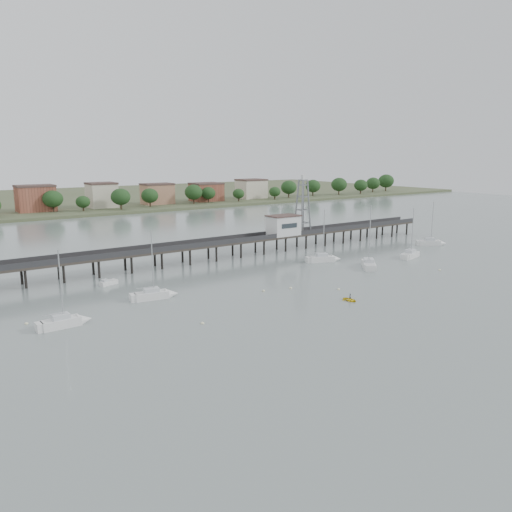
{
  "coord_description": "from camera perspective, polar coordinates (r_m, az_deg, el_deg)",
  "views": [
    {
      "loc": [
        -55.29,
        -41.24,
        24.9
      ],
      "look_at": [
        3.53,
        42.0,
        4.0
      ],
      "focal_mm": 35.0,
      "sensor_mm": 36.0,
      "label": 1
    }
  ],
  "objects": [
    {
      "name": "ground_plane",
      "position": [
        73.34,
        17.14,
        -8.8
      ],
      "size": [
        500.0,
        500.0,
        0.0
      ],
      "primitive_type": "plane",
      "color": "slate",
      "rests_on": "ground"
    },
    {
      "name": "pier",
      "position": [
        117.28,
        -6.5,
        1.14
      ],
      "size": [
        150.0,
        5.0,
        5.5
      ],
      "color": "#2D2823",
      "rests_on": "ground"
    },
    {
      "name": "pier_building",
      "position": [
        130.5,
        3.15,
        3.54
      ],
      "size": [
        8.4,
        5.4,
        5.3
      ],
      "color": "silver",
      "rests_on": "ground"
    },
    {
      "name": "lattice_tower",
      "position": [
        134.07,
        5.36,
        5.63
      ],
      "size": [
        3.2,
        3.2,
        15.5
      ],
      "color": "slate",
      "rests_on": "ground"
    },
    {
      "name": "sailboat_b",
      "position": [
        89.54,
        -11.12,
        -4.35
      ],
      "size": [
        7.99,
        3.38,
        12.84
      ],
      "rotation": [
        0.0,
        0.0,
        -0.15
      ],
      "color": "white",
      "rests_on": "ground"
    },
    {
      "name": "sailboat_c",
      "position": [
        115.59,
        12.67,
        -0.82
      ],
      "size": [
        7.89,
        8.43,
        14.71
      ],
      "rotation": [
        0.0,
        0.0,
        0.85
      ],
      "color": "white",
      "rests_on": "ground"
    },
    {
      "name": "sailboat_a",
      "position": [
        79.14,
        -20.63,
        -7.03
      ],
      "size": [
        7.39,
        2.45,
        12.16
      ],
      "rotation": [
        0.0,
        0.0,
        0.04
      ],
      "color": "white",
      "rests_on": "ground"
    },
    {
      "name": "sailboat_d",
      "position": [
        128.67,
        17.43,
        0.18
      ],
      "size": [
        8.1,
        4.09,
        12.91
      ],
      "rotation": [
        0.0,
        0.0,
        0.24
      ],
      "color": "white",
      "rests_on": "ground"
    },
    {
      "name": "sailboat_e",
      "position": [
        147.39,
        19.63,
        1.44
      ],
      "size": [
        7.59,
        6.13,
        12.69
      ],
      "rotation": [
        0.0,
        0.0,
        -0.59
      ],
      "color": "white",
      "rests_on": "ground"
    },
    {
      "name": "sailboat_f",
      "position": [
        118.76,
        8.03,
        -0.31
      ],
      "size": [
        8.12,
        4.96,
        12.97
      ],
      "rotation": [
        0.0,
        0.0,
        -0.37
      ],
      "color": "white",
      "rests_on": "ground"
    },
    {
      "name": "white_tender",
      "position": [
        100.87,
        -16.55,
        -2.95
      ],
      "size": [
        3.77,
        2.42,
        1.36
      ],
      "rotation": [
        0.0,
        0.0,
        0.3
      ],
      "color": "white",
      "rests_on": "ground"
    },
    {
      "name": "yellow_dinghy",
      "position": [
        88.07,
        10.68,
        -5.04
      ],
      "size": [
        1.98,
        0.69,
        2.73
      ],
      "primitive_type": "imported",
      "rotation": [
        0.0,
        0.0,
        0.07
      ],
      "color": "yellow",
      "rests_on": "ground"
    },
    {
      "name": "dinghy_occupant",
      "position": [
        88.07,
        10.68,
        -5.04
      ],
      "size": [
        0.64,
        1.08,
        0.24
      ],
      "primitive_type": "imported",
      "rotation": [
        0.0,
        0.0,
        3.42
      ],
      "color": "black",
      "rests_on": "ground"
    },
    {
      "name": "mooring_buoys",
      "position": [
        94.33,
        3.37,
        -3.69
      ],
      "size": [
        81.53,
        24.5,
        0.39
      ],
      "color": "#F9F4C1",
      "rests_on": "ground"
    },
    {
      "name": "far_shore",
      "position": [
        287.28,
        -24.08,
        5.8
      ],
      "size": [
        500.0,
        170.0,
        10.4
      ],
      "color": "#475133",
      "rests_on": "ground"
    }
  ]
}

